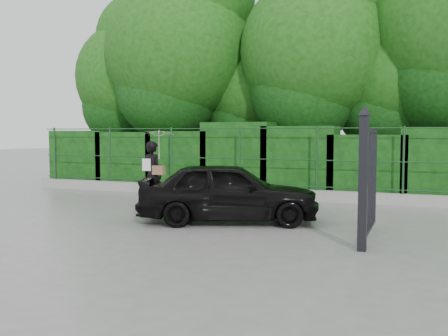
% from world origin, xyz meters
% --- Properties ---
extents(ground, '(80.00, 80.00, 0.00)m').
position_xyz_m(ground, '(0.00, 0.00, 0.00)').
color(ground, gray).
extents(kerb, '(14.00, 0.25, 0.30)m').
position_xyz_m(kerb, '(0.00, 4.50, 0.15)').
color(kerb, '#9E9E99').
rests_on(kerb, ground).
extents(fence, '(14.13, 0.06, 1.80)m').
position_xyz_m(fence, '(0.22, 4.50, 1.20)').
color(fence, '#193F1F').
rests_on(fence, kerb).
extents(hedge, '(14.20, 1.20, 2.25)m').
position_xyz_m(hedge, '(0.03, 5.50, 1.02)').
color(hedge, black).
rests_on(hedge, ground).
extents(trees, '(17.10, 6.15, 8.08)m').
position_xyz_m(trees, '(1.14, 7.74, 4.62)').
color(trees, black).
rests_on(trees, ground).
extents(gate, '(0.22, 2.33, 2.36)m').
position_xyz_m(gate, '(4.60, -0.72, 1.19)').
color(gate, black).
rests_on(gate, ground).
extents(woman, '(0.94, 0.87, 2.01)m').
position_xyz_m(woman, '(-1.05, 2.04, 1.29)').
color(woman, black).
rests_on(woman, ground).
extents(car, '(4.15, 2.79, 1.31)m').
position_xyz_m(car, '(1.62, 0.46, 0.66)').
color(car, black).
rests_on(car, ground).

